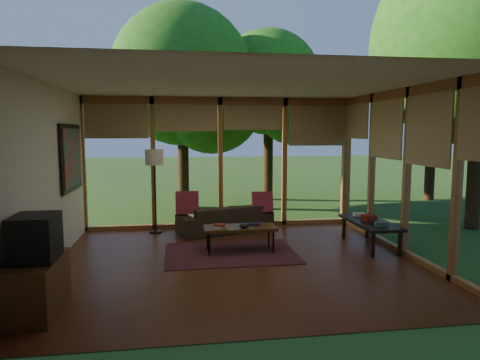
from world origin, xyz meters
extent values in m
plane|color=#5A2A17|center=(0.00, 0.00, 0.00)|extent=(5.50, 5.50, 0.00)
plane|color=silver|center=(0.00, 0.00, 2.70)|extent=(5.50, 5.50, 0.00)
cube|color=beige|center=(-2.75, 0.00, 1.35)|extent=(0.04, 5.00, 2.70)
cube|color=beige|center=(0.00, -2.50, 1.35)|extent=(5.50, 0.04, 2.70)
cube|color=#A06331|center=(0.00, 2.50, 1.35)|extent=(5.50, 0.12, 2.70)
cube|color=#A06331|center=(2.75, 0.00, 1.35)|extent=(0.12, 5.00, 2.70)
plane|color=#29521F|center=(8.00, 8.00, -0.01)|extent=(40.00, 40.00, 0.00)
cylinder|color=#322012|center=(-0.72, 5.04, 2.22)|extent=(0.28, 0.28, 4.43)
sphere|color=#165313|center=(-0.72, 5.04, 3.45)|extent=(3.64, 3.64, 3.64)
cylinder|color=#322012|center=(1.76, 6.00, 2.19)|extent=(0.28, 0.28, 4.39)
sphere|color=#165313|center=(1.76, 6.00, 3.41)|extent=(3.03, 3.03, 3.03)
cylinder|color=#322012|center=(5.03, 1.58, 2.42)|extent=(0.28, 0.28, 4.84)
sphere|color=#165313|center=(5.03, 1.58, 3.76)|extent=(4.13, 4.13, 4.13)
cylinder|color=#322012|center=(6.18, 5.14, 2.10)|extent=(0.28, 0.28, 4.20)
sphere|color=#165313|center=(6.18, 5.14, 3.27)|extent=(2.57, 2.57, 2.57)
cube|color=maroon|center=(-0.05, 0.46, 0.01)|extent=(2.14, 1.51, 0.01)
imported|color=#332919|center=(0.04, 2.00, 0.27)|extent=(1.99, 1.25, 0.54)
cube|color=maroon|center=(-0.71, 1.95, 0.60)|extent=(0.45, 0.24, 0.47)
cube|color=maroon|center=(0.79, 1.95, 0.59)|extent=(0.41, 0.22, 0.43)
cube|color=beige|center=(-0.23, 0.50, 0.44)|extent=(0.24, 0.19, 0.03)
cube|color=maroon|center=(-0.23, 0.50, 0.47)|extent=(0.23, 0.19, 0.03)
cube|color=black|center=(0.37, 0.63, 0.44)|extent=(0.24, 0.20, 0.03)
ellipsoid|color=black|center=(0.17, 0.45, 0.46)|extent=(0.16, 0.16, 0.07)
cube|color=#4F3115|center=(-2.47, -1.52, 0.30)|extent=(0.50, 1.00, 0.60)
cube|color=black|center=(-2.45, -1.52, 0.85)|extent=(0.45, 0.55, 0.50)
cube|color=#365F4F|center=(2.40, 0.11, 0.49)|extent=(0.22, 0.18, 0.07)
cube|color=maroon|center=(2.40, 0.56, 0.51)|extent=(0.26, 0.21, 0.10)
cube|color=beige|center=(2.40, 0.96, 0.48)|extent=(0.23, 0.18, 0.06)
cylinder|color=black|center=(-1.34, 2.14, 0.01)|extent=(0.26, 0.26, 0.03)
cylinder|color=black|center=(-1.34, 2.14, 0.79)|extent=(0.03, 0.03, 1.52)
cylinder|color=beige|center=(-1.34, 2.14, 1.50)|extent=(0.36, 0.36, 0.30)
cube|color=#4F3115|center=(0.12, 0.55, 0.40)|extent=(1.20, 0.50, 0.05)
cylinder|color=black|center=(-0.41, 0.37, 0.19)|extent=(0.03, 0.03, 0.38)
cylinder|color=black|center=(0.65, 0.37, 0.19)|extent=(0.03, 0.03, 0.38)
cylinder|color=black|center=(-0.41, 0.73, 0.19)|extent=(0.03, 0.03, 0.38)
cylinder|color=black|center=(0.65, 0.73, 0.19)|extent=(0.03, 0.03, 0.38)
cube|color=black|center=(2.40, 0.51, 0.43)|extent=(0.60, 1.40, 0.05)
cube|color=black|center=(2.17, -0.09, 0.20)|extent=(0.05, 0.05, 0.40)
cube|color=black|center=(2.63, -0.09, 0.20)|extent=(0.05, 0.05, 0.40)
cube|color=black|center=(2.17, 1.11, 0.20)|extent=(0.05, 0.05, 0.40)
cube|color=black|center=(2.63, 1.11, 0.20)|extent=(0.05, 0.05, 0.40)
cube|color=black|center=(-2.72, 1.40, 1.55)|extent=(0.05, 1.35, 1.15)
cube|color=#166565|center=(-2.69, 1.40, 1.55)|extent=(0.02, 1.20, 1.00)
camera|label=1|loc=(-0.92, -6.35, 2.00)|focal=32.00mm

